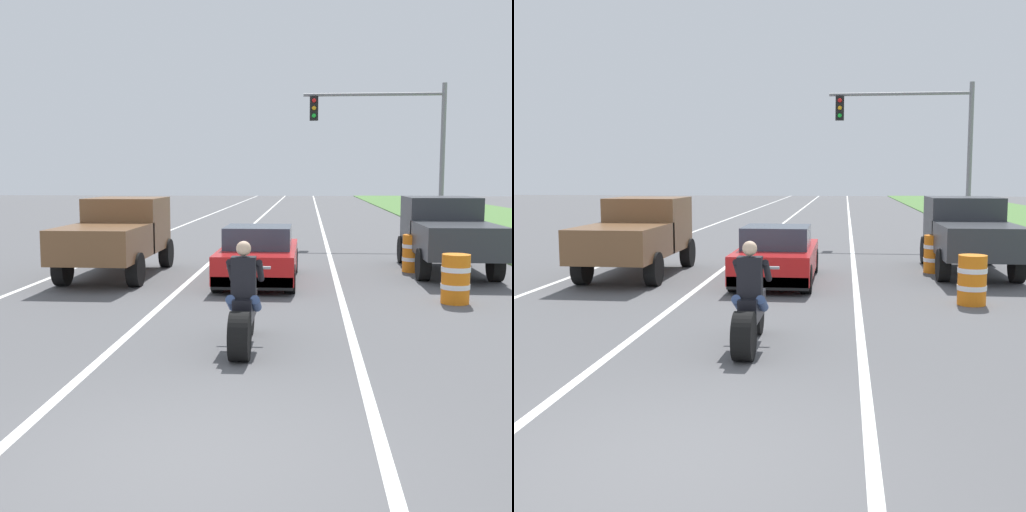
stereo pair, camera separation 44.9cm
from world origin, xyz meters
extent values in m
plane|color=#565659|center=(0.00, 0.00, 0.00)|extent=(160.00, 160.00, 0.00)
cube|color=white|center=(-5.40, 20.00, 0.00)|extent=(0.14, 120.00, 0.01)
cube|color=white|center=(1.80, 20.00, 0.00)|extent=(0.14, 120.00, 0.01)
cube|color=white|center=(-1.80, 20.00, 0.00)|extent=(0.14, 120.00, 0.01)
cylinder|color=black|center=(0.15, 3.34, 0.35)|extent=(0.28, 0.69, 0.69)
cylinder|color=black|center=(0.15, 4.89, 0.31)|extent=(0.12, 0.63, 0.63)
cube|color=black|center=(0.15, 4.17, 0.61)|extent=(0.28, 1.10, 0.36)
cylinder|color=#B2B2B7|center=(0.15, 4.81, 0.68)|extent=(0.08, 0.36, 0.73)
cylinder|color=#A5A5AA|center=(0.15, 4.79, 1.11)|extent=(0.70, 0.05, 0.05)
cube|color=black|center=(0.15, 3.94, 1.09)|extent=(0.36, 0.24, 0.60)
sphere|color=beige|center=(0.15, 3.94, 1.51)|extent=(0.22, 0.22, 0.22)
cylinder|color=#384C7A|center=(-0.03, 3.97, 0.69)|extent=(0.14, 0.47, 0.32)
cylinder|color=black|center=(-0.07, 4.24, 1.14)|extent=(0.10, 0.51, 0.40)
cylinder|color=#384C7A|center=(0.33, 3.97, 0.69)|extent=(0.14, 0.47, 0.32)
cylinder|color=black|center=(0.37, 4.24, 1.14)|extent=(0.10, 0.51, 0.40)
cube|color=red|center=(-0.10, 10.33, 0.53)|extent=(1.80, 4.30, 0.64)
cube|color=#333D4C|center=(-0.10, 10.13, 1.11)|extent=(1.56, 1.70, 0.52)
cube|color=black|center=(-0.10, 8.28, 0.29)|extent=(1.76, 0.20, 0.28)
cylinder|color=black|center=(-0.90, 11.93, 0.32)|extent=(0.24, 0.64, 0.64)
cylinder|color=black|center=(0.70, 11.93, 0.32)|extent=(0.24, 0.64, 0.64)
cylinder|color=black|center=(-0.90, 8.73, 0.32)|extent=(0.24, 0.64, 0.64)
cylinder|color=black|center=(0.70, 8.73, 0.32)|extent=(0.24, 0.64, 0.64)
cube|color=brown|center=(-3.77, 11.85, 1.28)|extent=(1.90, 2.10, 1.40)
cube|color=#333D4C|center=(-3.77, 12.20, 1.67)|extent=(1.67, 0.29, 0.57)
cube|color=brown|center=(-3.77, 9.60, 0.98)|extent=(1.90, 2.70, 0.80)
cylinder|color=black|center=(-4.64, 12.65, 0.40)|extent=(0.28, 0.80, 0.80)
cylinder|color=black|center=(-2.90, 12.65, 0.40)|extent=(0.28, 0.80, 0.80)
cylinder|color=black|center=(-4.64, 9.30, 0.40)|extent=(0.28, 0.80, 0.80)
cylinder|color=black|center=(-2.90, 9.30, 0.40)|extent=(0.28, 0.80, 0.80)
cube|color=#2D3035|center=(4.79, 13.28, 1.28)|extent=(1.90, 2.10, 1.40)
cube|color=#333D4C|center=(4.79, 13.63, 1.67)|extent=(1.67, 0.29, 0.57)
cube|color=#2D3035|center=(4.79, 11.03, 0.98)|extent=(1.90, 2.70, 0.80)
cylinder|color=black|center=(3.92, 14.08, 0.40)|extent=(0.28, 0.80, 0.80)
cylinder|color=black|center=(5.66, 14.08, 0.40)|extent=(0.28, 0.80, 0.80)
cylinder|color=black|center=(3.92, 10.73, 0.40)|extent=(0.28, 0.80, 0.80)
cylinder|color=black|center=(5.66, 10.73, 0.40)|extent=(0.28, 0.80, 0.80)
cylinder|color=gray|center=(6.12, 19.93, 3.00)|extent=(0.18, 0.18, 6.00)
cylinder|color=gray|center=(3.50, 19.93, 5.60)|extent=(5.24, 0.12, 0.12)
cube|color=black|center=(1.28, 19.93, 5.10)|extent=(0.32, 0.24, 0.90)
sphere|color=red|center=(1.28, 19.79, 5.38)|extent=(0.16, 0.16, 0.16)
sphere|color=orange|center=(1.28, 19.79, 5.10)|extent=(0.16, 0.16, 0.16)
sphere|color=green|center=(1.28, 19.79, 4.82)|extent=(0.16, 0.16, 0.16)
cylinder|color=orange|center=(4.06, 7.82, 0.50)|extent=(0.56, 0.56, 1.00)
cylinder|color=white|center=(4.06, 7.82, 0.70)|extent=(0.58, 0.58, 0.10)
cylinder|color=white|center=(4.06, 7.82, 0.35)|extent=(0.58, 0.58, 0.10)
cylinder|color=orange|center=(3.91, 12.24, 0.50)|extent=(0.56, 0.56, 1.00)
cylinder|color=white|center=(3.91, 12.24, 0.70)|extent=(0.58, 0.58, 0.10)
cylinder|color=white|center=(3.91, 12.24, 0.35)|extent=(0.58, 0.58, 0.10)
camera|label=1|loc=(1.07, -5.55, 2.56)|focal=46.19mm
camera|label=2|loc=(1.52, -5.50, 2.56)|focal=46.19mm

